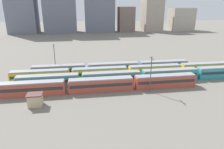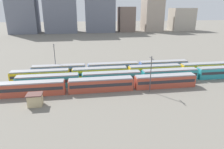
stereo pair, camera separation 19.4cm
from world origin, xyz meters
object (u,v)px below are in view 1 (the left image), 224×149
at_px(train_track_3, 113,68).
at_px(catenary_pole_1, 55,57).
at_px(train_track_0, 101,84).
at_px(catenary_pole_2, 151,72).
at_px(train_track_1, 170,75).
at_px(train_track_2, 155,70).
at_px(signal_hut, 35,100).

relative_size(train_track_3, catenary_pole_1, 5.29).
distance_m(train_track_0, catenary_pole_2, 14.17).
height_order(train_track_1, catenary_pole_2, catenary_pole_2).
bearing_deg(train_track_1, train_track_2, 120.84).
relative_size(catenary_pole_1, signal_hut, 2.93).
bearing_deg(train_track_0, catenary_pole_1, 127.66).
height_order(train_track_3, catenary_pole_2, catenary_pole_2).
height_order(train_track_1, train_track_3, same).
bearing_deg(train_track_2, catenary_pole_1, 166.53).
xyz_separation_m(train_track_2, train_track_3, (-13.61, 5.20, -0.00)).
xyz_separation_m(train_track_3, signal_hut, (-22.44, -22.26, -0.35)).
xyz_separation_m(catenary_pole_2, signal_hut, (-29.85, -3.92, -4.07)).
bearing_deg(train_track_0, signal_hut, -157.96).
xyz_separation_m(train_track_3, catenary_pole_1, (-20.29, 2.92, 3.92)).
bearing_deg(train_track_0, train_track_1, 12.90).
height_order(train_track_1, train_track_2, same).
xyz_separation_m(train_track_0, catenary_pole_2, (13.40, -2.74, 3.72)).
distance_m(train_track_3, signal_hut, 31.61).
distance_m(train_track_0, train_track_1, 23.30).
bearing_deg(train_track_0, train_track_2, 27.95).
distance_m(train_track_1, train_track_3, 19.69).
bearing_deg(catenary_pole_1, catenary_pole_2, -37.52).
bearing_deg(signal_hut, train_track_1, 16.85).
bearing_deg(catenary_pole_2, train_track_0, 168.43).
bearing_deg(catenary_pole_2, train_track_1, 40.46).
height_order(train_track_2, train_track_3, same).
height_order(catenary_pole_1, signal_hut, catenary_pole_1).
bearing_deg(signal_hut, train_track_2, 25.32).
bearing_deg(signal_hut, train_track_3, 44.76).
xyz_separation_m(train_track_0, train_track_2, (19.60, 10.40, 0.00)).
bearing_deg(catenary_pole_1, signal_hut, -94.90).
bearing_deg(catenary_pole_2, train_track_3, 111.97).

